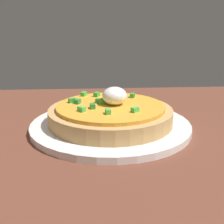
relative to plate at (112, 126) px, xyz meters
The scene contains 3 objects.
dining_table 9.54cm from the plate, 88.38° to the left, with size 124.39×84.30×2.90cm, color brown.
plate is the anchor object (origin of this frame).
pizza 2.29cm from the plate, 103.56° to the right, with size 22.09×22.09×6.47cm.
Camera 1 is at (3.22, 41.74, 22.04)cm, focal length 48.23 mm.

